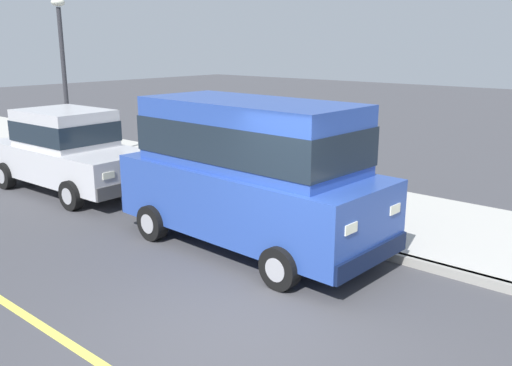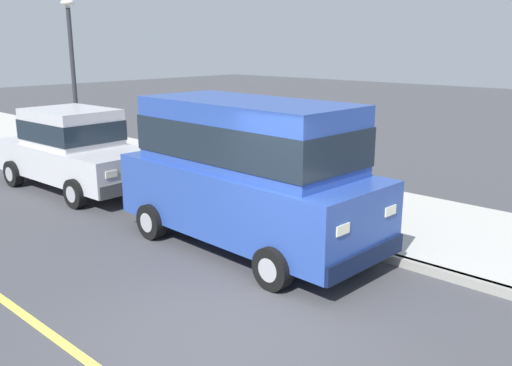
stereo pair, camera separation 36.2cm
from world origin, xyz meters
The scene contains 7 objects.
ground_plane centered at (0.00, 0.00, 0.00)m, with size 80.00×80.00×0.00m, color #424247.
curb centered at (3.20, 0.00, 0.07)m, with size 0.16×64.00×0.14m, color gray.
sidewalk centered at (5.00, 0.00, 0.07)m, with size 3.60×64.00×0.14m, color #B7B5AD.
car_blue_van centered at (2.18, 1.87, 1.39)m, with size 2.25×4.96×2.52m.
car_silver_sedan centered at (2.17, 7.56, 0.98)m, with size 2.14×4.65×1.92m.
dog_tan centered at (4.45, 3.46, 0.43)m, with size 0.61×0.53×0.49m.
street_lamp centered at (3.55, 9.82, 2.91)m, with size 0.36×0.36×4.42m.
Camera 2 is at (-4.25, -4.28, 3.42)m, focal length 38.21 mm.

